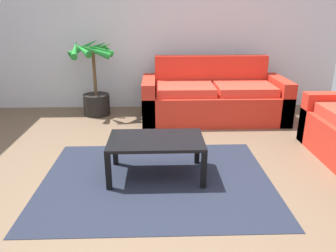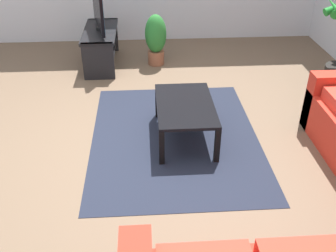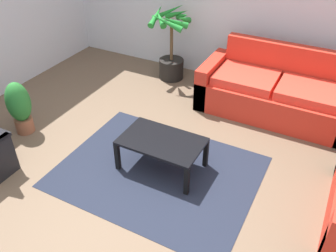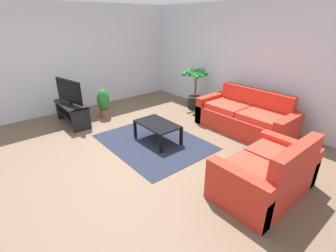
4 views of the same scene
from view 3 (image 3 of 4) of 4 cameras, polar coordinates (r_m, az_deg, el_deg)
The scene contains 6 objects.
ground_plane at distance 3.87m, azimuth -4.79°, elevation -10.88°, with size 6.60×6.60×0.00m, color brown.
couch_main at distance 5.19m, azimuth 16.94°, elevation 4.98°, with size 2.08×0.90×0.90m.
coffee_table at distance 3.97m, azimuth -1.01°, elevation -2.86°, with size 0.92×0.56×0.39m.
area_rug at distance 4.12m, azimuth -1.63°, elevation -7.28°, with size 2.20×1.70×0.01m, color #1E2333.
potted_palm at distance 5.82m, azimuth 0.48°, elevation 12.21°, with size 0.73×0.74×1.16m.
potted_plant_small at distance 4.90m, azimuth -22.67°, elevation 2.95°, with size 0.30×0.30×0.72m.
Camera 3 is at (1.53, -2.22, 2.78)m, focal length 38.14 mm.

